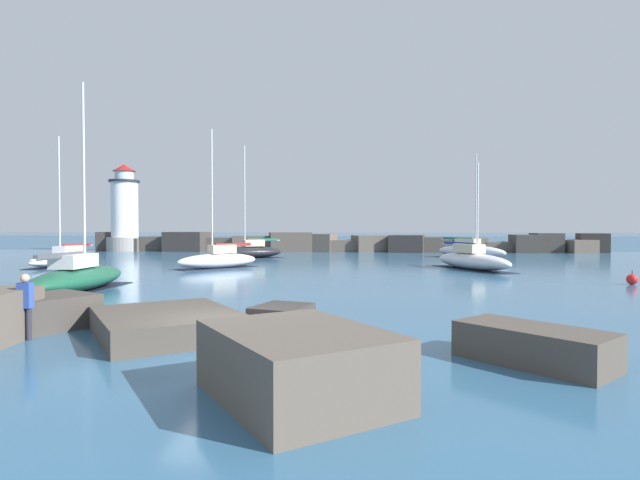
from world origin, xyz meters
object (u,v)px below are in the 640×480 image
(lighthouse, at_px, (125,214))
(sailboat_moored_3, at_px, (65,258))
(sailboat_moored_2, at_px, (78,277))
(person_on_rocks, at_px, (25,303))
(sailboat_moored_5, at_px, (219,259))
(sailboat_moored_0, at_px, (472,260))
(sailboat_moored_1, at_px, (250,251))
(sailboat_moored_4, at_px, (470,251))
(mooring_buoy_orange_near, at_px, (632,279))

(lighthouse, relative_size, sailboat_moored_3, 1.11)
(lighthouse, height_order, sailboat_moored_2, lighthouse)
(person_on_rocks, bearing_deg, sailboat_moored_5, 93.95)
(sailboat_moored_0, bearing_deg, sailboat_moored_3, 178.73)
(lighthouse, distance_m, person_on_rocks, 54.29)
(lighthouse, relative_size, sailboat_moored_1, 1.02)
(sailboat_moored_2, height_order, sailboat_moored_5, sailboat_moored_5)
(sailboat_moored_0, distance_m, person_on_rocks, 29.64)
(person_on_rocks, bearing_deg, sailboat_moored_4, 62.41)
(sailboat_moored_0, xyz_separation_m, sailboat_moored_5, (-18.61, -0.55, -0.01))
(sailboat_moored_4, height_order, person_on_rocks, sailboat_moored_4)
(sailboat_moored_1, height_order, mooring_buoy_orange_near, sailboat_moored_1)
(sailboat_moored_0, xyz_separation_m, sailboat_moored_2, (-21.47, -14.21, -0.01))
(sailboat_moored_3, xyz_separation_m, sailboat_moored_5, (12.77, -1.25, 0.08))
(sailboat_moored_5, bearing_deg, sailboat_moored_1, 91.59)
(lighthouse, distance_m, sailboat_moored_1, 24.41)
(sailboat_moored_5, relative_size, person_on_rocks, 5.74)
(sailboat_moored_0, distance_m, sailboat_moored_4, 13.81)
(sailboat_moored_1, bearing_deg, lighthouse, 144.74)
(sailboat_moored_3, distance_m, person_on_rocks, 28.85)
(sailboat_moored_2, relative_size, sailboat_moored_4, 0.98)
(person_on_rocks, bearing_deg, sailboat_moored_0, 55.06)
(lighthouse, bearing_deg, sailboat_moored_5, -52.35)
(sailboat_moored_4, xyz_separation_m, sailboat_moored_5, (-21.40, -14.08, -0.07))
(lighthouse, xyz_separation_m, sailboat_moored_2, (17.13, -39.57, -4.07))
(sailboat_moored_3, height_order, sailboat_moored_4, sailboat_moored_4)
(sailboat_moored_2, xyz_separation_m, sailboat_moored_5, (2.86, 13.65, 0.00))
(mooring_buoy_orange_near, bearing_deg, sailboat_moored_4, 98.82)
(person_on_rocks, bearing_deg, mooring_buoy_orange_near, 32.78)
(sailboat_moored_5, bearing_deg, sailboat_moored_3, 174.42)
(sailboat_moored_3, bearing_deg, sailboat_moored_1, 40.90)
(person_on_rocks, bearing_deg, sailboat_moored_2, 114.04)
(sailboat_moored_5, xyz_separation_m, mooring_buoy_orange_near, (24.94, -8.73, -0.39))
(sailboat_moored_0, relative_size, sailboat_moored_5, 0.83)
(sailboat_moored_0, distance_m, sailboat_moored_5, 18.62)
(sailboat_moored_4, bearing_deg, lighthouse, 164.05)
(sailboat_moored_0, xyz_separation_m, sailboat_moored_1, (-18.95, 11.46, 0.02))
(lighthouse, height_order, sailboat_moored_0, lighthouse)
(sailboat_moored_1, bearing_deg, sailboat_moored_3, -139.10)
(sailboat_moored_1, relative_size, person_on_rocks, 6.17)
(lighthouse, distance_m, sailboat_moored_5, 32.98)
(lighthouse, xyz_separation_m, person_on_rocks, (21.63, -49.65, -3.73))
(lighthouse, bearing_deg, sailboat_moored_1, -35.26)
(mooring_buoy_orange_near, bearing_deg, sailboat_moored_1, 140.62)
(mooring_buoy_orange_near, xyz_separation_m, person_on_rocks, (-23.31, -15.01, 0.73))
(sailboat_moored_3, relative_size, mooring_buoy_orange_near, 13.26)
(mooring_buoy_orange_near, bearing_deg, person_on_rocks, -147.22)
(mooring_buoy_orange_near, bearing_deg, sailboat_moored_5, 160.71)
(lighthouse, bearing_deg, sailboat_moored_3, -73.67)
(sailboat_moored_0, xyz_separation_m, mooring_buoy_orange_near, (6.33, -9.28, -0.40))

